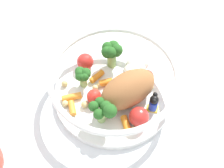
{
  "coord_description": "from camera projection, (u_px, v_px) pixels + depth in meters",
  "views": [
    {
      "loc": [
        -0.03,
        0.29,
        0.48
      ],
      "look_at": [
        0.0,
        -0.01,
        0.04
      ],
      "focal_mm": 52.63,
      "sensor_mm": 36.0,
      "label": 1
    }
  ],
  "objects": [
    {
      "name": "food_container",
      "position": [
        117.0,
        84.0,
        0.55
      ],
      "size": [
        0.21,
        0.21,
        0.07
      ],
      "color": "white",
      "rests_on": "ground_plane"
    },
    {
      "name": "ground_plane",
      "position": [
        113.0,
        101.0,
        0.57
      ],
      "size": [
        2.4,
        2.4,
        0.0
      ],
      "primitive_type": "plane",
      "color": "white"
    }
  ]
}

